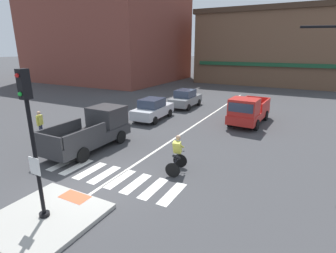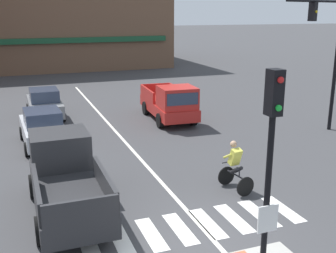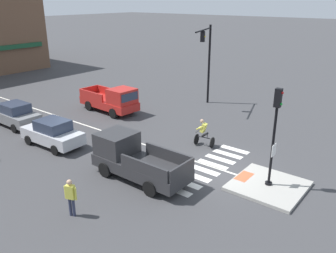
% 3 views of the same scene
% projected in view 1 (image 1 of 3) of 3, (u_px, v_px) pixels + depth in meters
% --- Properties ---
extents(ground_plane, '(300.00, 300.00, 0.00)m').
position_uv_depth(ground_plane, '(100.00, 185.00, 10.73)').
color(ground_plane, '#3D3D3F').
extents(traffic_island, '(3.22, 3.23, 0.15)m').
position_uv_depth(traffic_island, '(45.00, 218.00, 8.53)').
color(traffic_island, '#A3A099').
rests_on(traffic_island, ground).
extents(tactile_pad_front, '(1.10, 0.60, 0.01)m').
position_uv_depth(tactile_pad_front, '(75.00, 197.00, 9.58)').
color(tactile_pad_front, '#DB5B38').
rests_on(tactile_pad_front, traffic_island).
extents(signal_pole, '(0.44, 0.38, 4.67)m').
position_uv_depth(signal_pole, '(31.00, 133.00, 7.69)').
color(signal_pole, black).
rests_on(signal_pole, traffic_island).
extents(crosswalk_stripe_a, '(0.44, 1.80, 0.01)m').
position_uv_depth(crosswalk_stripe_a, '(64.00, 163.00, 12.69)').
color(crosswalk_stripe_a, silver).
rests_on(crosswalk_stripe_a, ground).
extents(crosswalk_stripe_b, '(0.44, 1.80, 0.01)m').
position_uv_depth(crosswalk_stripe_b, '(77.00, 167.00, 12.32)').
color(crosswalk_stripe_b, silver).
rests_on(crosswalk_stripe_b, ground).
extents(crosswalk_stripe_c, '(0.44, 1.80, 0.01)m').
position_uv_depth(crosswalk_stripe_c, '(90.00, 171.00, 11.94)').
color(crosswalk_stripe_c, silver).
rests_on(crosswalk_stripe_c, ground).
extents(crosswalk_stripe_d, '(0.44, 1.80, 0.01)m').
position_uv_depth(crosswalk_stripe_d, '(104.00, 175.00, 11.57)').
color(crosswalk_stripe_d, silver).
rests_on(crosswalk_stripe_d, ground).
extents(crosswalk_stripe_e, '(0.44, 1.80, 0.01)m').
position_uv_depth(crosswalk_stripe_e, '(120.00, 179.00, 11.19)').
color(crosswalk_stripe_e, silver).
rests_on(crosswalk_stripe_e, ground).
extents(crosswalk_stripe_f, '(0.44, 1.80, 0.01)m').
position_uv_depth(crosswalk_stripe_f, '(136.00, 183.00, 10.82)').
color(crosswalk_stripe_f, silver).
rests_on(crosswalk_stripe_f, ground).
extents(crosswalk_stripe_g, '(0.44, 1.80, 0.01)m').
position_uv_depth(crosswalk_stripe_g, '(154.00, 188.00, 10.44)').
color(crosswalk_stripe_g, silver).
rests_on(crosswalk_stripe_g, ground).
extents(crosswalk_stripe_h, '(0.44, 1.80, 0.01)m').
position_uv_depth(crosswalk_stripe_h, '(172.00, 194.00, 10.07)').
color(crosswalk_stripe_h, silver).
rests_on(crosswalk_stripe_h, ground).
extents(lane_centre_line, '(0.14, 28.00, 0.01)m').
position_uv_depth(lane_centre_line, '(196.00, 124.00, 19.11)').
color(lane_centre_line, silver).
rests_on(lane_centre_line, ground).
extents(building_corner_left, '(21.25, 17.88, 10.75)m').
position_uv_depth(building_corner_left, '(273.00, 47.00, 42.95)').
color(building_corner_left, brown).
rests_on(building_corner_left, ground).
extents(building_corner_right, '(22.51, 19.46, 17.33)m').
position_uv_depth(building_corner_right, '(109.00, 26.00, 43.58)').
color(building_corner_right, brown).
rests_on(building_corner_right, ground).
extents(car_grey_westbound_distant, '(1.88, 4.12, 1.64)m').
position_uv_depth(car_grey_westbound_distant, '(186.00, 99.00, 24.35)').
color(car_grey_westbound_distant, slate).
rests_on(car_grey_westbound_distant, ground).
extents(car_silver_westbound_far, '(1.98, 4.17, 1.64)m').
position_uv_depth(car_silver_westbound_far, '(153.00, 109.00, 20.23)').
color(car_silver_westbound_far, silver).
rests_on(car_silver_westbound_far, ground).
extents(pickup_truck_charcoal_westbound_near, '(2.07, 5.10, 2.08)m').
position_uv_depth(pickup_truck_charcoal_westbound_near, '(94.00, 130.00, 14.56)').
color(pickup_truck_charcoal_westbound_near, '#2D2D30').
rests_on(pickup_truck_charcoal_westbound_near, ground).
extents(pickup_truck_red_eastbound_far, '(2.27, 5.20, 2.08)m').
position_uv_depth(pickup_truck_red_eastbound_far, '(248.00, 111.00, 18.79)').
color(pickup_truck_red_eastbound_far, red).
rests_on(pickup_truck_red_eastbound_far, ground).
extents(cyclist, '(0.80, 1.17, 1.68)m').
position_uv_depth(cyclist, '(177.00, 153.00, 11.63)').
color(cyclist, black).
rests_on(cyclist, ground).
extents(pedestrian_at_curb_left, '(0.33, 0.52, 1.67)m').
position_uv_depth(pedestrian_at_curb_left, '(40.00, 122.00, 16.07)').
color(pedestrian_at_curb_left, '#2D334C').
rests_on(pedestrian_at_curb_left, ground).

